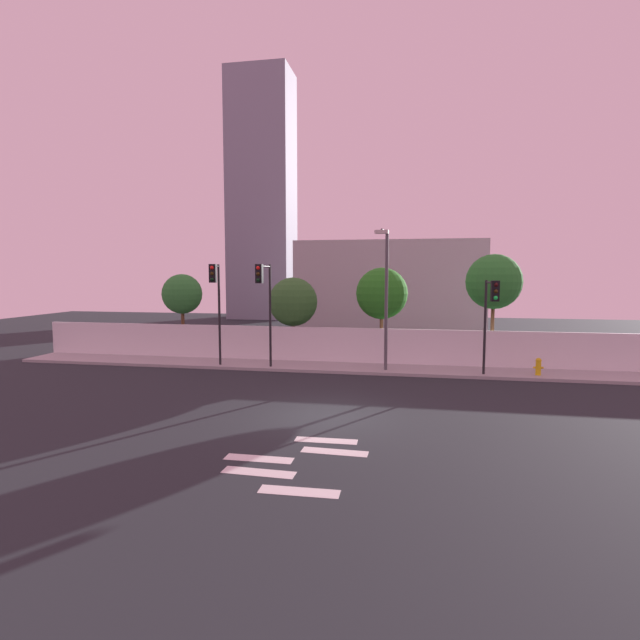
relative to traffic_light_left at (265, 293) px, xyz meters
name	(u,v)px	position (x,y,z in m)	size (l,w,h in m)	color
ground_plane	(328,416)	(4.29, -6.93, -3.83)	(80.00, 80.00, 0.00)	#212629
sidewalk	(356,368)	(4.29, 1.27, -3.75)	(36.00, 2.40, 0.15)	#9C9C9C
perimeter_wall	(359,345)	(4.29, 2.56, -2.78)	(36.00, 0.18, 1.80)	silver
crosswalk_marking	(297,461)	(4.20, -11.03, -3.82)	(3.66, 3.88, 0.01)	silver
traffic_light_left	(265,293)	(0.00, 0.00, 0.00)	(0.41, 1.43, 5.07)	black
traffic_light_center	(491,306)	(10.41, -0.10, -0.50)	(0.44, 1.54, 4.33)	black
traffic_light_right	(216,293)	(-2.55, 0.16, -0.01)	(0.35, 1.12, 5.08)	black
street_lamp_curbside	(386,289)	(5.76, 0.59, 0.22)	(0.62, 1.77, 6.61)	#4C4C51
fire_hydrant	(538,366)	(12.72, 0.82, -3.25)	(0.44, 0.26, 0.80)	gold
roadside_tree_leftmost	(182,294)	(-5.98, 3.48, -0.24)	(2.28, 2.28, 4.75)	brown
roadside_tree_midleft	(293,302)	(0.56, 3.48, -0.61)	(2.68, 2.68, 4.57)	brown
roadside_tree_midright	(382,294)	(5.40, 3.48, -0.11)	(2.74, 2.74, 5.10)	brown
roadside_tree_rightmost	(494,282)	(11.06, 3.48, 0.53)	(2.80, 2.80, 5.77)	brown
low_building_distant	(389,288)	(5.18, 16.56, -0.20)	(14.20, 6.00, 7.26)	#AAAAAA
tower_on_skyline	(262,197)	(-8.94, 28.56, 9.05)	(6.53, 5.00, 25.75)	gray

